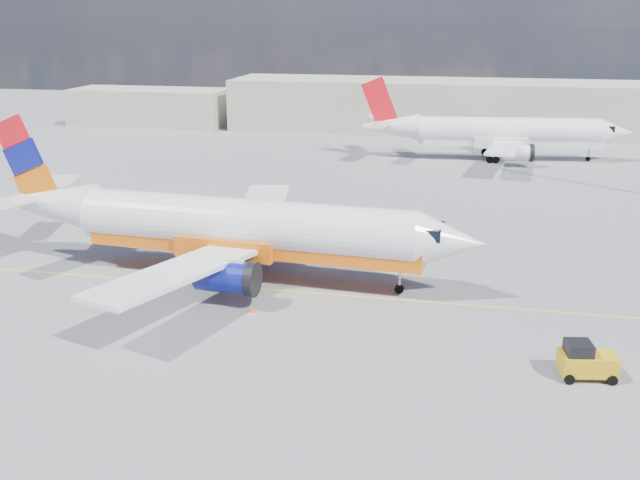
% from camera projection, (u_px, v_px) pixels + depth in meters
% --- Properties ---
extents(ground, '(240.00, 240.00, 0.00)m').
position_uv_depth(ground, '(333.00, 313.00, 45.45)').
color(ground, slate).
rests_on(ground, ground).
extents(taxi_line, '(70.00, 0.15, 0.01)m').
position_uv_depth(taxi_line, '(341.00, 295.00, 48.25)').
color(taxi_line, yellow).
rests_on(taxi_line, ground).
extents(terminal_main, '(70.00, 14.00, 8.00)m').
position_uv_depth(terminal_main, '(451.00, 106.00, 113.23)').
color(terminal_main, '#BBB3A1').
rests_on(terminal_main, ground).
extents(terminal_annex, '(26.00, 10.00, 6.00)m').
position_uv_depth(terminal_annex, '(150.00, 107.00, 120.32)').
color(terminal_annex, '#BBB3A1').
rests_on(terminal_annex, ground).
extents(main_jet, '(36.92, 29.14, 11.19)m').
position_uv_depth(main_jet, '(231.00, 227.00, 50.63)').
color(main_jet, white).
rests_on(main_jet, ground).
extents(second_jet, '(34.60, 27.21, 10.49)m').
position_uv_depth(second_jet, '(499.00, 133.00, 91.63)').
color(second_jet, white).
rests_on(second_jet, ground).
extents(gse_tug, '(3.04, 2.16, 2.02)m').
position_uv_depth(gse_tug, '(586.00, 361.00, 37.13)').
color(gse_tug, black).
rests_on(gse_tug, ground).
extents(traffic_cone, '(0.45, 0.45, 0.63)m').
position_uv_depth(traffic_cone, '(252.00, 309.00, 45.25)').
color(traffic_cone, white).
rests_on(traffic_cone, ground).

